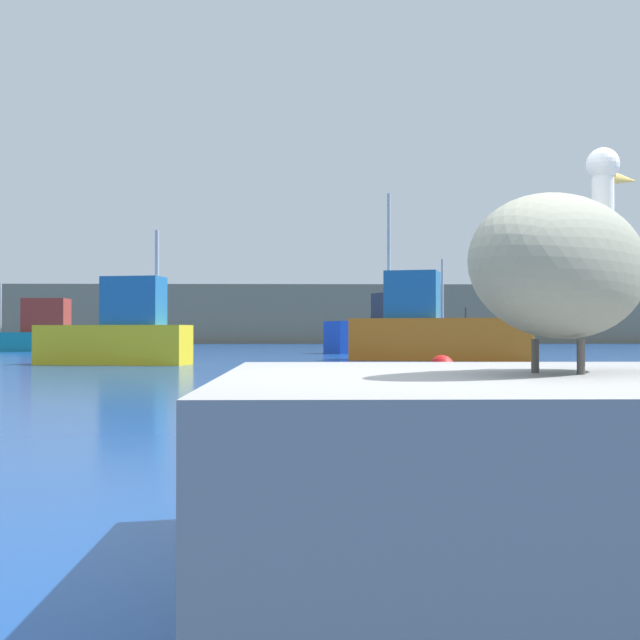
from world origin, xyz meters
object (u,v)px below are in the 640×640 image
at_px(mooring_buoy, 442,368).
at_px(pelican, 565,265).
at_px(fishing_boat_blue, 402,332).
at_px(fishing_boat_teal, 44,335).
at_px(fishing_boat_orange, 436,330).
at_px(fishing_boat_yellow, 119,333).

bearing_deg(mooring_buoy, pelican, -97.51).
relative_size(pelican, fishing_boat_blue, 0.17).
height_order(pelican, fishing_boat_blue, fishing_boat_blue).
xyz_separation_m(fishing_boat_teal, fishing_boat_orange, (17.85, -14.95, 0.19)).
bearing_deg(fishing_boat_yellow, mooring_buoy, -35.28).
xyz_separation_m(fishing_boat_teal, fishing_boat_blue, (17.94, -4.27, 0.14)).
relative_size(pelican, fishing_boat_orange, 0.19).
bearing_deg(mooring_buoy, fishing_boat_yellow, 132.60).
xyz_separation_m(pelican, fishing_boat_teal, (-14.10, 41.58, -0.36)).
relative_size(fishing_boat_teal, fishing_boat_orange, 1.14).
height_order(pelican, fishing_boat_yellow, fishing_boat_yellow).
height_order(pelican, mooring_buoy, pelican).
distance_m(fishing_boat_teal, mooring_buoy, 32.12).
relative_size(fishing_boat_teal, fishing_boat_blue, 1.00).
xyz_separation_m(fishing_boat_teal, mooring_buoy, (15.90, -27.90, -0.59)).
height_order(fishing_boat_teal, mooring_buoy, fishing_boat_teal).
height_order(fishing_boat_yellow, mooring_buoy, fishing_boat_yellow).
bearing_deg(fishing_boat_orange, fishing_boat_yellow, 37.58).
bearing_deg(fishing_boat_blue, fishing_boat_orange, -110.59).
height_order(fishing_boat_teal, fishing_boat_blue, fishing_boat_blue).
distance_m(fishing_boat_orange, fishing_boat_yellow, 10.90).
bearing_deg(fishing_boat_teal, pelican, 108.04).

